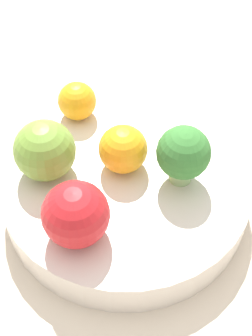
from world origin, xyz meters
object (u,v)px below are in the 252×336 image
object	(u,v)px
apple_red	(76,214)
orange_back	(123,149)
bowl	(126,188)
broccoli	(183,154)
orange_front	(77,101)
apple_green	(45,150)

from	to	relation	value
apple_red	orange_back	distance (m)	0.09
bowl	orange_back	distance (m)	0.05
broccoli	orange_back	bearing A→B (deg)	34.38
apple_red	orange_back	world-z (taller)	apple_red
bowl	orange_front	world-z (taller)	orange_front
apple_green	orange_back	world-z (taller)	apple_green
bowl	orange_front	size ratio (longest dim) A/B	6.04
bowl	orange_back	bearing A→B (deg)	-25.56
apple_green	orange_back	distance (m)	0.08
bowl	orange_front	xyz separation A→B (m)	(0.10, -0.01, 0.04)
bowl	broccoli	distance (m)	0.08
bowl	apple_green	xyz separation A→B (m)	(0.05, 0.06, 0.05)
apple_red	orange_back	size ratio (longest dim) A/B	1.23
broccoli	apple_red	bearing A→B (deg)	84.27
orange_front	apple_green	bearing A→B (deg)	123.81
apple_green	bowl	bearing A→B (deg)	-132.76
apple_green	orange_front	xyz separation A→B (m)	(0.05, -0.07, -0.01)
broccoli	apple_red	xyz separation A→B (m)	(0.01, 0.12, -0.01)
orange_front	orange_back	world-z (taller)	orange_back
apple_red	orange_front	distance (m)	0.15
bowl	apple_green	world-z (taller)	apple_green
apple_red	orange_back	bearing A→B (deg)	-65.65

